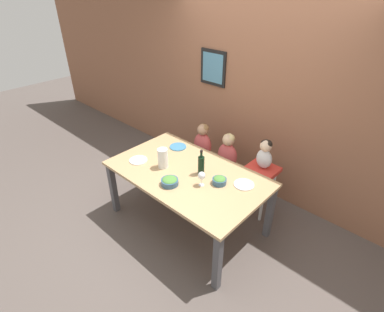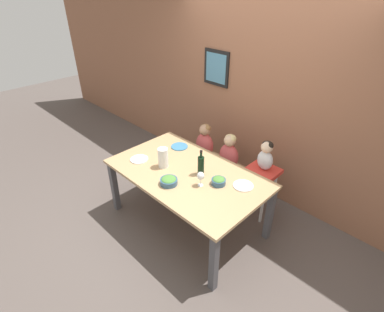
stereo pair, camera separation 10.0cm
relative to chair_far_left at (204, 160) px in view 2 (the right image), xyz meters
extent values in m
plane|color=#564C47|center=(0.43, -0.76, -0.38)|extent=(14.00, 14.00, 0.00)
cube|color=#8E5B42|center=(0.43, 0.48, 0.97)|extent=(10.00, 0.06, 2.70)
cube|color=black|center=(-0.21, 0.44, 1.19)|extent=(0.42, 0.02, 0.48)
cube|color=teal|center=(-0.21, 0.43, 1.19)|extent=(0.35, 0.00, 0.39)
cube|color=tan|center=(0.43, -0.76, 0.35)|extent=(1.80, 1.07, 0.03)
cube|color=#4C4C51|center=(-0.41, -1.24, -0.02)|extent=(0.07, 0.07, 0.72)
cube|color=#4C4C51|center=(1.27, -1.24, -0.02)|extent=(0.07, 0.07, 0.72)
cube|color=#4C4C51|center=(-0.41, -0.29, -0.02)|extent=(0.07, 0.07, 0.72)
cube|color=#4C4C51|center=(1.27, -0.29, -0.02)|extent=(0.07, 0.07, 0.72)
cylinder|color=silver|center=(-0.14, -0.14, -0.18)|extent=(0.04, 0.04, 0.41)
cylinder|color=silver|center=(0.14, -0.14, -0.18)|extent=(0.04, 0.04, 0.41)
cylinder|color=silver|center=(-0.14, 0.14, -0.18)|extent=(0.04, 0.04, 0.41)
cylinder|color=silver|center=(0.14, 0.14, -0.18)|extent=(0.04, 0.04, 0.41)
cube|color=tan|center=(0.00, 0.00, 0.05)|extent=(0.43, 0.37, 0.05)
cylinder|color=silver|center=(0.29, -0.14, -0.18)|extent=(0.04, 0.04, 0.41)
cylinder|color=silver|center=(0.57, -0.14, -0.18)|extent=(0.04, 0.04, 0.41)
cylinder|color=silver|center=(0.29, 0.14, -0.18)|extent=(0.04, 0.04, 0.41)
cylinder|color=silver|center=(0.57, 0.14, -0.18)|extent=(0.04, 0.04, 0.41)
cube|color=tan|center=(0.43, 0.00, 0.05)|extent=(0.43, 0.37, 0.05)
cylinder|color=silver|center=(0.84, -0.12, -0.07)|extent=(0.04, 0.04, 0.63)
cylinder|color=silver|center=(1.08, -0.12, -0.07)|extent=(0.04, 0.04, 0.63)
cylinder|color=silver|center=(0.84, 0.12, -0.07)|extent=(0.04, 0.04, 0.63)
cylinder|color=silver|center=(1.08, 0.12, -0.07)|extent=(0.04, 0.04, 0.63)
cube|color=red|center=(0.96, 0.00, 0.28)|extent=(0.36, 0.32, 0.05)
ellipsoid|color=#C64C4C|center=(0.00, 0.00, 0.25)|extent=(0.28, 0.19, 0.35)
sphere|color=tan|center=(0.00, 0.00, 0.48)|extent=(0.16, 0.16, 0.16)
ellipsoid|color=olive|center=(0.00, 0.01, 0.51)|extent=(0.15, 0.15, 0.11)
ellipsoid|color=#C64C4C|center=(0.43, 0.00, 0.25)|extent=(0.28, 0.19, 0.35)
sphere|color=#D6AD89|center=(0.43, 0.00, 0.48)|extent=(0.16, 0.16, 0.16)
ellipsoid|color=#DBC684|center=(0.43, 0.01, 0.51)|extent=(0.15, 0.15, 0.11)
ellipsoid|color=silver|center=(0.96, 0.00, 0.42)|extent=(0.19, 0.13, 0.25)
sphere|color=beige|center=(0.96, 0.00, 0.60)|extent=(0.14, 0.14, 0.14)
ellipsoid|color=black|center=(0.96, 0.01, 0.62)|extent=(0.14, 0.13, 0.10)
cylinder|color=black|center=(0.56, -0.68, 0.48)|extent=(0.07, 0.07, 0.22)
cylinder|color=black|center=(0.56, -0.68, 0.63)|extent=(0.03, 0.03, 0.08)
cylinder|color=black|center=(0.56, -0.68, 0.66)|extent=(0.03, 0.03, 0.02)
cylinder|color=white|center=(0.15, -0.87, 0.49)|extent=(0.12, 0.12, 0.24)
cylinder|color=white|center=(0.71, -0.83, 0.37)|extent=(0.06, 0.06, 0.00)
cylinder|color=white|center=(0.71, -0.83, 0.41)|extent=(0.01, 0.01, 0.07)
ellipsoid|color=white|center=(0.71, -0.83, 0.49)|extent=(0.08, 0.08, 0.09)
cylinder|color=#335675|center=(0.45, -1.05, 0.40)|extent=(0.19, 0.19, 0.06)
ellipsoid|color=#4C8438|center=(0.45, -1.05, 0.43)|extent=(0.16, 0.16, 0.04)
cylinder|color=#335675|center=(0.83, -0.68, 0.40)|extent=(0.15, 0.15, 0.06)
ellipsoid|color=#4C8438|center=(0.83, -0.68, 0.43)|extent=(0.13, 0.13, 0.04)
cylinder|color=silver|center=(-0.17, -0.98, 0.38)|extent=(0.22, 0.22, 0.01)
cylinder|color=teal|center=(-0.05, -0.43, 0.38)|extent=(0.22, 0.22, 0.01)
cylinder|color=silver|center=(1.04, -0.53, 0.38)|extent=(0.22, 0.22, 0.01)
camera|label=1|loc=(2.37, -2.78, 2.29)|focal=28.00mm
camera|label=2|loc=(2.44, -2.71, 2.29)|focal=28.00mm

